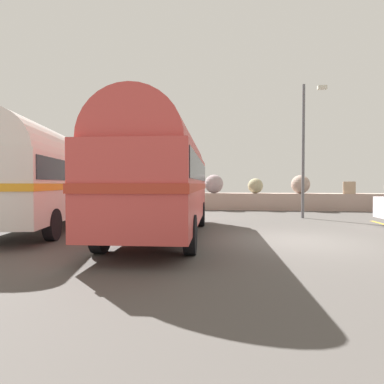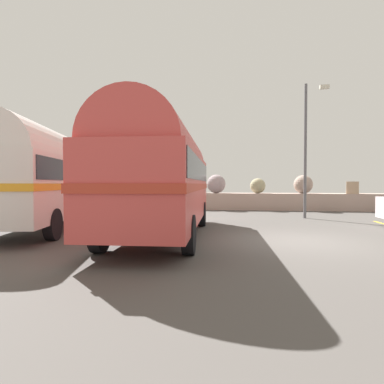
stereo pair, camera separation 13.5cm
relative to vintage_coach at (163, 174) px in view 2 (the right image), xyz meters
The scene contains 5 objects.
ground 4.65m from the vintage_coach, ahead, with size 32.00×26.00×0.02m.
breakwater 12.13m from the vintage_coach, 71.72° to the left, with size 31.36×1.99×2.44m.
vintage_coach is the anchor object (origin of this frame).
second_coach 4.85m from the vintage_coach, 166.72° to the left, with size 4.18×8.90×3.70m.
lamp_post 8.77m from the vintage_coach, 47.58° to the left, with size 1.23×0.48×6.61m.
Camera 2 is at (-1.80, -9.78, 1.72)m, focal length 29.96 mm.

